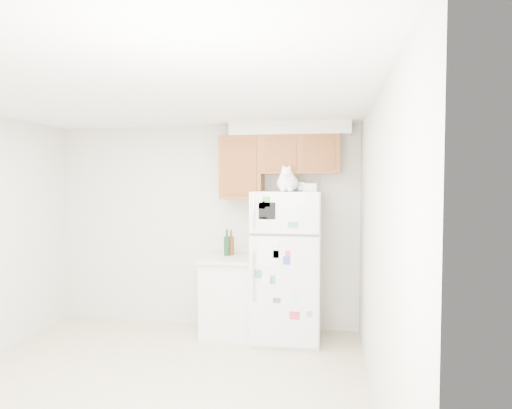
% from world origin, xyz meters
% --- Properties ---
extents(ground_plane, '(3.80, 4.00, 0.01)m').
position_xyz_m(ground_plane, '(0.00, 0.00, -0.01)').
color(ground_plane, beige).
extents(room_shell, '(3.84, 4.04, 2.52)m').
position_xyz_m(room_shell, '(0.12, 0.24, 1.67)').
color(room_shell, beige).
rests_on(room_shell, ground_plane).
extents(refrigerator, '(0.76, 0.78, 1.70)m').
position_xyz_m(refrigerator, '(1.06, 1.61, 0.85)').
color(refrigerator, silver).
rests_on(refrigerator, ground_plane).
extents(base_counter, '(0.64, 0.64, 0.92)m').
position_xyz_m(base_counter, '(0.37, 1.68, 0.46)').
color(base_counter, white).
rests_on(base_counter, ground_plane).
extents(cat, '(0.28, 0.42, 0.29)m').
position_xyz_m(cat, '(1.08, 1.44, 1.81)').
color(cat, white).
rests_on(cat, refrigerator).
extents(storage_box_back, '(0.19, 0.14, 0.10)m').
position_xyz_m(storage_box_back, '(1.18, 1.65, 1.75)').
color(storage_box_back, white).
rests_on(storage_box_back, refrigerator).
extents(storage_box_front, '(0.16, 0.13, 0.09)m').
position_xyz_m(storage_box_front, '(1.33, 1.55, 1.74)').
color(storage_box_front, white).
rests_on(storage_box_front, refrigerator).
extents(bottle_green, '(0.07, 0.07, 0.31)m').
position_xyz_m(bottle_green, '(0.32, 1.78, 1.08)').
color(bottle_green, '#19381E').
rests_on(bottle_green, base_counter).
extents(bottle_amber, '(0.07, 0.07, 0.30)m').
position_xyz_m(bottle_amber, '(0.36, 1.83, 1.07)').
color(bottle_amber, '#593814').
rests_on(bottle_amber, base_counter).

